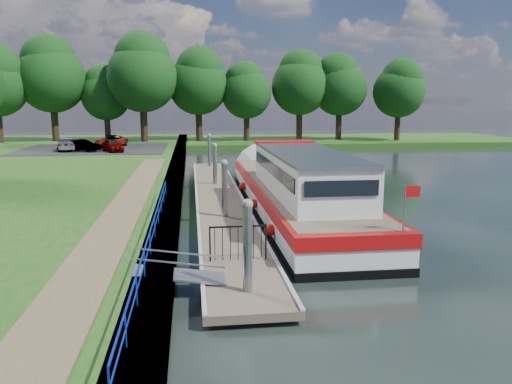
{
  "coord_description": "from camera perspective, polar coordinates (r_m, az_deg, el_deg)",
  "views": [
    {
      "loc": [
        -1.42,
        -13.18,
        5.45
      ],
      "look_at": [
        1.45,
        8.89,
        1.4
      ],
      "focal_mm": 35.0,
      "sensor_mm": 36.0,
      "label": 1
    }
  ],
  "objects": [
    {
      "name": "gate_panel",
      "position": [
        16.03,
        -2.06,
        -5.25
      ],
      "size": [
        1.85,
        0.05,
        1.15
      ],
      "color": "black",
      "rests_on": "ground"
    },
    {
      "name": "carpark",
      "position": [
        52.27,
        -18.0,
        4.71
      ],
      "size": [
        14.0,
        12.0,
        0.06
      ],
      "primitive_type": "cube",
      "color": "black",
      "rests_on": "riverbank"
    },
    {
      "name": "car_c",
      "position": [
        51.02,
        -20.75,
        5.15
      ],
      "size": [
        2.38,
        4.45,
        1.23
      ],
      "primitive_type": "imported",
      "rotation": [
        0.0,
        0.0,
        3.31
      ],
      "color": "#999999",
      "rests_on": "carpark"
    },
    {
      "name": "mooring_piles",
      "position": [
        26.54,
        -4.25,
        1.24
      ],
      "size": [
        0.3,
        27.3,
        3.55
      ],
      "color": "gray",
      "rests_on": "ground"
    },
    {
      "name": "barge",
      "position": [
        25.42,
        4.08,
        0.41
      ],
      "size": [
        4.36,
        21.15,
        4.78
      ],
      "color": "black",
      "rests_on": "ground"
    },
    {
      "name": "pontoon",
      "position": [
        26.74,
        -4.22,
        -1.07
      ],
      "size": [
        2.5,
        30.0,
        0.56
      ],
      "color": "brown",
      "rests_on": "ground"
    },
    {
      "name": "bank_edge",
      "position": [
        28.65,
        -9.55,
        -0.01
      ],
      "size": [
        1.1,
        90.0,
        0.78
      ],
      "primitive_type": "cube",
      "color": "#473D2D",
      "rests_on": "ground"
    },
    {
      "name": "car_d",
      "position": [
        53.63,
        -16.21,
        5.61
      ],
      "size": [
        3.24,
        4.71,
        1.2
      ],
      "primitive_type": "imported",
      "rotation": [
        0.0,
        0.0,
        -0.32
      ],
      "color": "#999999",
      "rests_on": "carpark"
    },
    {
      "name": "ground",
      "position": [
        14.33,
        -1.19,
        -12.03
      ],
      "size": [
        160.0,
        160.0,
        0.0
      ],
      "primitive_type": "plane",
      "color": "black",
      "rests_on": "ground"
    },
    {
      "name": "blue_fence",
      "position": [
        16.75,
        -11.76,
        -4.2
      ],
      "size": [
        0.04,
        18.04,
        0.72
      ],
      "color": "#0C2DBF",
      "rests_on": "riverbank"
    },
    {
      "name": "footpath",
      "position": [
        21.88,
        -15.07,
        -2.31
      ],
      "size": [
        1.6,
        40.0,
        0.05
      ],
      "primitive_type": "cube",
      "color": "brown",
      "rests_on": "riverbank"
    },
    {
      "name": "car_b",
      "position": [
        49.54,
        -19.21,
        5.03
      ],
      "size": [
        3.54,
        2.43,
        1.11
      ],
      "primitive_type": "imported",
      "rotation": [
        0.0,
        0.0,
        1.15
      ],
      "color": "#999999",
      "rests_on": "carpark"
    },
    {
      "name": "gangway",
      "position": [
        14.51,
        -8.8,
        -9.23
      ],
      "size": [
        2.58,
        1.0,
        0.92
      ],
      "color": "#A5A8AD",
      "rests_on": "ground"
    },
    {
      "name": "horizon_trees",
      "position": [
        61.91,
        -7.77,
        12.53
      ],
      "size": [
        54.38,
        10.03,
        12.87
      ],
      "color": "#332316",
      "rests_on": "ground"
    },
    {
      "name": "far_bank",
      "position": [
        66.74,
        4.23,
        5.85
      ],
      "size": [
        60.0,
        18.0,
        0.6
      ],
      "primitive_type": "cube",
      "color": "#204714",
      "rests_on": "ground"
    },
    {
      "name": "car_a",
      "position": [
        48.59,
        -16.09,
        5.15
      ],
      "size": [
        2.68,
        3.68,
        1.16
      ],
      "primitive_type": "imported",
      "rotation": [
        0.0,
        0.0,
        0.43
      ],
      "color": "#999999",
      "rests_on": "carpark"
    }
  ]
}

